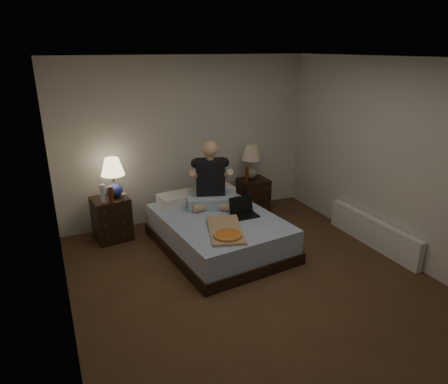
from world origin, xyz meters
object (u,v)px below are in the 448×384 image
water_bottle (103,193)px  nightstand_left (112,219)px  beer_bottle_left (111,194)px  pizza_box (228,236)px  soda_can (124,197)px  beer_bottle_right (247,175)px  bed (219,232)px  nightstand_right (253,196)px  laptop (245,208)px  lamp_left (113,178)px  lamp_right (251,162)px  radiator (373,232)px  person (210,175)px

water_bottle → nightstand_left: bearing=46.5°
beer_bottle_left → pizza_box: 1.76m
soda_can → beer_bottle_right: beer_bottle_right is taller
bed → beer_bottle_left: size_ratio=8.00×
nightstand_right → laptop: size_ratio=1.71×
soda_can → beer_bottle_left: beer_bottle_left is taller
lamp_left → lamp_right: size_ratio=1.00×
water_bottle → pizza_box: bearing=-49.8°
bed → beer_bottle_right: 1.27m
pizza_box → radiator: 2.15m
water_bottle → person: 1.48m
soda_can → pizza_box: 1.65m
beer_bottle_right → laptop: 1.10m
bed → soda_can: soda_can is taller
nightstand_right → person: person is taller
nightstand_left → person: 1.54m
lamp_left → soda_can: (0.08, -0.20, -0.23)m
laptop → beer_bottle_right: bearing=61.4°
water_bottle → lamp_left: bearing=37.4°
beer_bottle_left → person: (1.33, -0.30, 0.19)m
beer_bottle_left → beer_bottle_right: (2.12, 0.12, -0.04)m
bed → laptop: (0.32, -0.13, 0.35)m
soda_can → pizza_box: size_ratio=0.13×
nightstand_right → soda_can: bearing=-175.6°
beer_bottle_left → pizza_box: bearing=-50.8°
nightstand_right → nightstand_left: bearing=179.9°
laptop → radiator: (1.63, -0.70, -0.38)m
beer_bottle_left → laptop: bearing=-27.8°
lamp_right → water_bottle: bearing=-175.9°
bed → pizza_box: (-0.17, -0.64, 0.27)m
bed → nightstand_left: bearing=139.7°
pizza_box → beer_bottle_left: bearing=146.2°
nightstand_left → lamp_left: lamp_left is taller
nightstand_left → radiator: size_ratio=0.39×
laptop → nightstand_right: bearing=56.2°
nightstand_left → person: bearing=-26.9°
nightstand_left → pizza_box: 1.89m
water_bottle → laptop: 1.93m
beer_bottle_left → beer_bottle_right: size_ratio=1.00×
nightstand_right → beer_bottle_right: 0.44m
lamp_right → nightstand_right: bearing=-68.2°
pizza_box → radiator: pizza_box is taller
laptop → lamp_left: bearing=145.4°
person → laptop: 0.70m
nightstand_right → soda_can: (-2.11, -0.17, 0.38)m
bed → radiator: size_ratio=1.15×
soda_can → beer_bottle_left: bearing=-177.5°
lamp_right → radiator: 2.13m
lamp_left → lamp_right: lamp_left is taller
nightstand_right → lamp_right: bearing=111.5°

